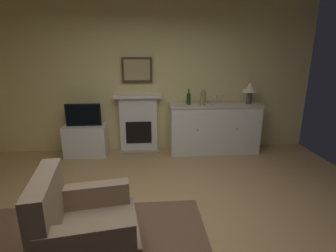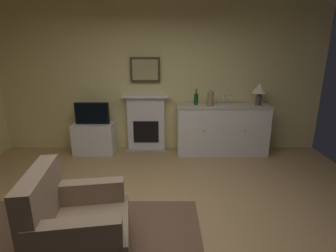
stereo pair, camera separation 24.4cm
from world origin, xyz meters
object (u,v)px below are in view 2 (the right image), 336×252
table_lamp (260,90)px  vase_decorative (211,98)px  sideboard_cabinet (222,129)px  wine_glass_center (225,98)px  fireplace_unit (146,123)px  tv_cabinet (95,138)px  tv_set (92,113)px  wine_glass_right (231,98)px  framed_picture (145,70)px  armchair (76,225)px  wine_bottle (196,99)px  wine_glass_left (220,99)px

table_lamp → vase_decorative: 0.89m
table_lamp → vase_decorative: (-0.88, -0.05, -0.14)m
sideboard_cabinet → wine_glass_center: wine_glass_center is taller
fireplace_unit → sideboard_cabinet: (1.43, -0.18, -0.08)m
tv_cabinet → tv_set: bearing=-90.0°
fireplace_unit → tv_set: (-0.97, -0.19, 0.23)m
wine_glass_right → vase_decorative: (-0.39, -0.07, 0.02)m
framed_picture → wine_glass_center: 1.55m
wine_glass_right → tv_set: bearing=-179.3°
sideboard_cabinet → table_lamp: table_lamp is taller
tv_set → framed_picture: bearing=13.3°
wine_glass_right → armchair: (-1.97, -2.69, -0.67)m
framed_picture → armchair: framed_picture is taller
wine_bottle → wine_glass_left: 0.42m
wine_glass_center → tv_cabinet: (-2.43, -0.02, -0.76)m
vase_decorative → armchair: 3.14m
sideboard_cabinet → wine_glass_right: 0.60m
fireplace_unit → tv_cabinet: bearing=-170.6°
wine_glass_left → armchair: bearing=-123.6°
fireplace_unit → framed_picture: bearing=90.0°
wine_glass_left → armchair: wine_glass_left is taller
fireplace_unit → wine_glass_right: size_ratio=6.67×
framed_picture → wine_glass_left: (1.35, -0.26, -0.49)m
wine_glass_center → tv_set: bearing=-178.9°
table_lamp → wine_glass_right: 0.52m
sideboard_cabinet → wine_glass_center: 0.59m
wine_glass_left → wine_glass_right: (0.22, 0.06, 0.00)m
table_lamp → wine_glass_center: table_lamp is taller
fireplace_unit → tv_set: bearing=-169.2°
framed_picture → sideboard_cabinet: 1.81m
framed_picture → wine_glass_center: (1.46, -0.18, -0.49)m
framed_picture → wine_glass_right: bearing=-7.3°
wine_glass_center → tv_cabinet: 2.55m
vase_decorative → tv_set: (-2.16, 0.04, -0.29)m
wine_glass_center → armchair: bearing=-124.5°
sideboard_cabinet → wine_glass_right: bearing=9.4°
framed_picture → fireplace_unit: bearing=-90.0°
fireplace_unit → wine_bottle: wine_bottle is taller
fireplace_unit → wine_glass_left: size_ratio=6.67×
wine_glass_left → wine_glass_center: size_ratio=1.00×
wine_glass_left → vase_decorative: bearing=-174.4°
table_lamp → armchair: size_ratio=0.43×
framed_picture → wine_bottle: size_ratio=1.90×
framed_picture → tv_set: 1.26m
wine_glass_left → tv_cabinet: (-2.32, 0.05, -0.76)m
table_lamp → wine_glass_right: table_lamp is taller
wine_bottle → tv_set: (-1.91, -0.03, -0.26)m
framed_picture → tv_set: size_ratio=0.89×
fireplace_unit → tv_set: size_ratio=1.77×
framed_picture → armchair: 3.15m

